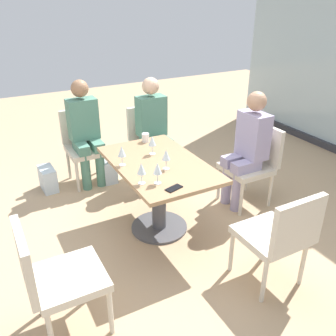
# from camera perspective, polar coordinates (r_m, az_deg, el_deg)

# --- Properties ---
(ground_plane) EXTENTS (12.00, 12.00, 0.00)m
(ground_plane) POSITION_cam_1_polar(r_m,az_deg,el_deg) (3.76, -1.36, -9.27)
(ground_plane) COLOR tan
(dining_table_main) EXTENTS (1.24, 0.77, 0.73)m
(dining_table_main) POSITION_cam_1_polar(r_m,az_deg,el_deg) (3.48, -1.45, -2.16)
(dining_table_main) COLOR #997551
(dining_table_main) RESTS_ON ground_plane
(chair_side_end) EXTENTS (0.50, 0.46, 0.87)m
(chair_side_end) POSITION_cam_1_polar(r_m,az_deg,el_deg) (4.60, -12.89, 4.03)
(chair_side_end) COLOR beige
(chair_side_end) RESTS_ON ground_plane
(chair_far_left) EXTENTS (0.50, 0.46, 0.87)m
(chair_far_left) POSITION_cam_1_polar(r_m,az_deg,el_deg) (4.60, -2.82, 4.67)
(chair_far_left) COLOR beige
(chair_far_left) RESTS_ON ground_plane
(chair_near_window) EXTENTS (0.46, 0.51, 0.87)m
(chair_near_window) POSITION_cam_1_polar(r_m,az_deg,el_deg) (4.09, 13.19, 1.16)
(chair_near_window) COLOR beige
(chair_near_window) RESTS_ON ground_plane
(chair_front_right) EXTENTS (0.46, 0.50, 0.87)m
(chair_front_right) POSITION_cam_1_polar(r_m,az_deg,el_deg) (2.60, -17.39, -15.46)
(chair_front_right) COLOR beige
(chair_front_right) RESTS_ON ground_plane
(chair_far_right) EXTENTS (0.50, 0.46, 0.87)m
(chair_far_right) POSITION_cam_1_polar(r_m,az_deg,el_deg) (2.95, 16.97, -9.79)
(chair_far_right) COLOR beige
(chair_far_right) RESTS_ON ground_plane
(person_side_end) EXTENTS (0.39, 0.34, 1.26)m
(person_side_end) POSITION_cam_1_polar(r_m,az_deg,el_deg) (4.43, -12.74, 6.00)
(person_side_end) COLOR #4C7F6B
(person_side_end) RESTS_ON ground_plane
(person_far_left) EXTENTS (0.39, 0.34, 1.26)m
(person_far_left) POSITION_cam_1_polar(r_m,az_deg,el_deg) (4.44, -2.26, 6.66)
(person_far_left) COLOR #4C7F6B
(person_far_left) RESTS_ON ground_plane
(person_near_window) EXTENTS (0.34, 0.39, 1.26)m
(person_near_window) POSITION_cam_1_polar(r_m,az_deg,el_deg) (3.94, 12.28, 3.53)
(person_near_window) COLOR #9E93B7
(person_near_window) RESTS_ON ground_plane
(wine_glass_0) EXTENTS (0.07, 0.07, 0.18)m
(wine_glass_0) POSITION_cam_1_polar(r_m,az_deg,el_deg) (2.97, -4.16, -0.16)
(wine_glass_0) COLOR silver
(wine_glass_0) RESTS_ON dining_table_main
(wine_glass_1) EXTENTS (0.07, 0.07, 0.18)m
(wine_glass_1) POSITION_cam_1_polar(r_m,az_deg,el_deg) (3.21, -0.31, 1.98)
(wine_glass_1) COLOR silver
(wine_glass_1) RESTS_ON dining_table_main
(wine_glass_2) EXTENTS (0.07, 0.07, 0.18)m
(wine_glass_2) POSITION_cam_1_polar(r_m,az_deg,el_deg) (2.97, -1.64, -0.14)
(wine_glass_2) COLOR silver
(wine_glass_2) RESTS_ON dining_table_main
(wine_glass_3) EXTENTS (0.07, 0.07, 0.18)m
(wine_glass_3) POSITION_cam_1_polar(r_m,az_deg,el_deg) (3.52, -2.48, 4.17)
(wine_glass_3) COLOR silver
(wine_glass_3) RESTS_ON dining_table_main
(wine_glass_4) EXTENTS (0.07, 0.07, 0.18)m
(wine_glass_4) POSITION_cam_1_polar(r_m,az_deg,el_deg) (3.31, -7.21, 2.52)
(wine_glass_4) COLOR silver
(wine_glass_4) RESTS_ON dining_table_main
(coffee_cup) EXTENTS (0.08, 0.08, 0.09)m
(coffee_cup) POSITION_cam_1_polar(r_m,az_deg,el_deg) (3.85, -3.52, 4.75)
(coffee_cup) COLOR white
(coffee_cup) RESTS_ON dining_table_main
(cell_phone_on_table) EXTENTS (0.11, 0.16, 0.01)m
(cell_phone_on_table) POSITION_cam_1_polar(r_m,az_deg,el_deg) (2.94, 0.94, -3.17)
(cell_phone_on_table) COLOR black
(cell_phone_on_table) RESTS_ON dining_table_main
(handbag_0) EXTENTS (0.31, 0.17, 0.28)m
(handbag_0) POSITION_cam_1_polar(r_m,az_deg,el_deg) (4.59, -18.15, -1.62)
(handbag_0) COLOR silver
(handbag_0) RESTS_ON ground_plane
(handbag_1) EXTENTS (0.31, 0.18, 0.28)m
(handbag_1) POSITION_cam_1_polar(r_m,az_deg,el_deg) (4.64, -9.31, -0.29)
(handbag_1) COLOR silver
(handbag_1) RESTS_ON ground_plane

